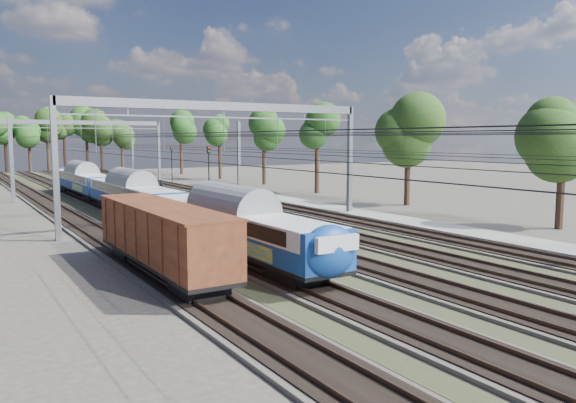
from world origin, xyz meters
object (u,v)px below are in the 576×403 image
freight_boxcar (162,235)px  worker (162,188)px  emu_train (132,190)px  signal_far (172,160)px  signal_near (209,168)px

freight_boxcar → worker: bearing=70.9°
emu_train → signal_far: (14.30, 29.89, 1.11)m
freight_boxcar → signal_far: size_ratio=2.34×
freight_boxcar → worker: size_ratio=6.77×
worker → signal_near: size_ratio=0.32×
emu_train → freight_boxcar: size_ratio=4.48×
emu_train → signal_near: size_ratio=9.81×
emu_train → freight_boxcar: (-4.50, -20.04, -0.31)m
freight_boxcar → signal_far: bearing=69.4°
freight_boxcar → worker: (12.34, 35.61, -1.04)m
emu_train → signal_far: bearing=64.4°
emu_train → freight_boxcar: bearing=-102.7°
freight_boxcar → worker: 37.70m
signal_far → signal_near: bearing=-83.3°
signal_near → worker: bearing=110.1°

